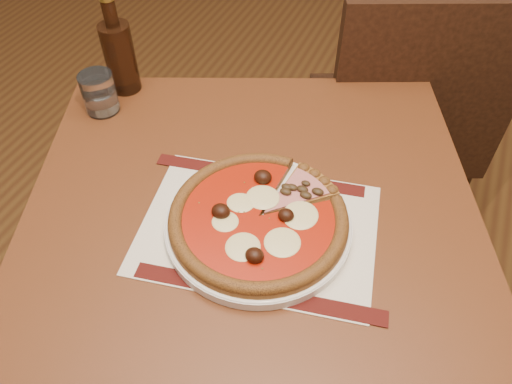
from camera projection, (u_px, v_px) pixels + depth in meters
table at (252, 246)px, 0.95m from camera, size 1.05×1.05×0.75m
chair_far at (401, 119)px, 1.38m from camera, size 0.58×0.58×0.94m
placemat at (258, 229)px, 0.85m from camera, size 0.44×0.35×0.00m
plate at (258, 225)px, 0.84m from camera, size 0.31×0.31×0.02m
pizza at (258, 218)px, 0.82m from camera, size 0.30×0.30×0.04m
ham_slice at (306, 195)px, 0.86m from camera, size 0.10×0.14×0.02m
water_glass at (99, 93)px, 1.03m from camera, size 0.07×0.07×0.09m
bottle at (119, 54)px, 1.05m from camera, size 0.07×0.07×0.22m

